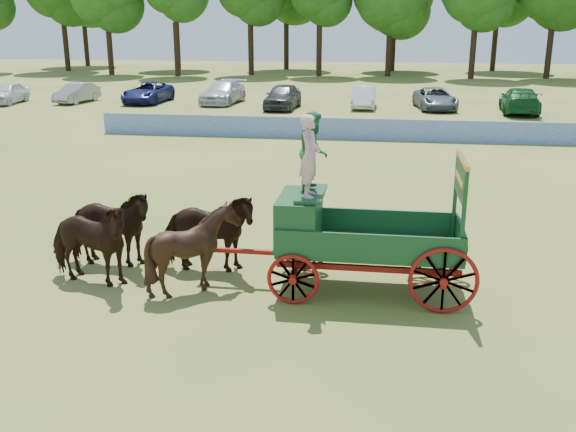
{
  "coord_description": "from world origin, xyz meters",
  "views": [
    {
      "loc": [
        0.33,
        -13.48,
        5.61
      ],
      "look_at": [
        -1.75,
        0.5,
        1.3
      ],
      "focal_mm": 40.0,
      "sensor_mm": 36.0,
      "label": 1
    }
  ],
  "objects": [
    {
      "name": "farm_dray",
      "position": [
        -0.62,
        -0.47,
        1.71
      ],
      "size": [
        5.99,
        2.0,
        3.83
      ],
      "color": "#9E140F",
      "rests_on": "ground"
    },
    {
      "name": "horse_lead_left",
      "position": [
        -5.96,
        -1.05,
        0.95
      ],
      "size": [
        2.41,
        1.46,
        1.9
      ],
      "primitive_type": "imported",
      "rotation": [
        0.0,
        0.0,
        1.37
      ],
      "color": "black",
      "rests_on": "ground"
    },
    {
      "name": "horse_wheel_left",
      "position": [
        -3.56,
        -1.05,
        0.95
      ],
      "size": [
        1.83,
        1.65,
        1.9
      ],
      "primitive_type": "imported",
      "rotation": [
        0.0,
        0.0,
        1.5
      ],
      "color": "black",
      "rests_on": "ground"
    },
    {
      "name": "horse_lead_right",
      "position": [
        -5.96,
        0.05,
        0.95
      ],
      "size": [
        2.25,
        1.03,
        1.9
      ],
      "primitive_type": "imported",
      "rotation": [
        0.0,
        0.0,
        1.57
      ],
      "color": "black",
      "rests_on": "ground"
    },
    {
      "name": "parked_cars",
      "position": [
        4.08,
        30.02,
        0.77
      ],
      "size": [
        58.22,
        7.73,
        1.65
      ],
      "color": "silver",
      "rests_on": "ground"
    },
    {
      "name": "sponsor_banner",
      "position": [
        -1.0,
        18.0,
        0.53
      ],
      "size": [
        26.0,
        0.08,
        1.05
      ],
      "primitive_type": "cube",
      "color": "#1F3AA8",
      "rests_on": "ground"
    },
    {
      "name": "ground",
      "position": [
        0.0,
        0.0,
        0.0
      ],
      "size": [
        160.0,
        160.0,
        0.0
      ],
      "primitive_type": "plane",
      "color": "olive",
      "rests_on": "ground"
    },
    {
      "name": "horse_wheel_right",
      "position": [
        -3.56,
        0.05,
        0.95
      ],
      "size": [
        2.31,
        1.17,
        1.9
      ],
      "primitive_type": "imported",
      "rotation": [
        0.0,
        0.0,
        1.64
      ],
      "color": "black",
      "rests_on": "ground"
    }
  ]
}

